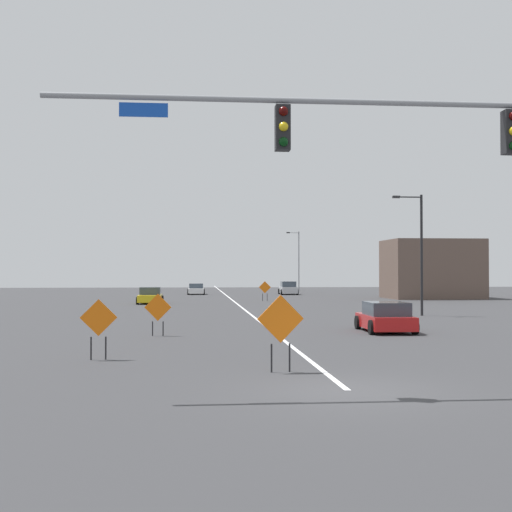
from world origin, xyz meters
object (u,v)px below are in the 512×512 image
at_px(construction_sign_median_near, 281,323).
at_px(traffic_signal_assembly, 503,155).
at_px(car_yellow_far, 150,296).
at_px(street_lamp_mid_left, 419,248).
at_px(car_red_near, 385,318).
at_px(street_lamp_mid_right, 298,259).
at_px(car_silver_mid, 288,288).
at_px(construction_sign_right_lane, 99,321).
at_px(car_white_approaching, 196,289).
at_px(construction_sign_left_lane, 265,288).
at_px(construction_sign_right_shoulder, 158,310).

bearing_deg(construction_sign_median_near, traffic_signal_assembly, -30.74).
height_order(construction_sign_median_near, car_yellow_far, construction_sign_median_near).
height_order(street_lamp_mid_left, car_yellow_far, street_lamp_mid_left).
xyz_separation_m(car_yellow_far, car_red_near, (12.36, -27.54, 0.02)).
bearing_deg(street_lamp_mid_right, car_silver_mid, -106.19).
relative_size(traffic_signal_assembly, construction_sign_median_near, 7.84).
relative_size(construction_sign_right_lane, car_red_near, 0.46).
bearing_deg(car_yellow_far, car_white_approaching, 80.06).
bearing_deg(construction_sign_right_lane, car_yellow_far, 91.20).
bearing_deg(street_lamp_mid_left, car_red_near, -115.98).
height_order(car_silver_mid, car_yellow_far, car_silver_mid).
height_order(construction_sign_left_lane, car_yellow_far, construction_sign_left_lane).
relative_size(traffic_signal_assembly, street_lamp_mid_right, 2.10).
bearing_deg(car_red_near, car_yellow_far, 114.17).
height_order(construction_sign_right_shoulder, car_white_approaching, construction_sign_right_shoulder).
distance_m(street_lamp_mid_right, construction_sign_right_shoulder, 59.94).
distance_m(construction_sign_right_lane, car_yellow_far, 36.22).
bearing_deg(traffic_signal_assembly, construction_sign_right_shoulder, 122.99).
distance_m(street_lamp_mid_left, construction_sign_right_shoulder, 19.56).
xyz_separation_m(traffic_signal_assembly, car_silver_mid, (3.56, 63.23, -4.82)).
distance_m(construction_sign_right_shoulder, construction_sign_median_near, 11.40).
bearing_deg(traffic_signal_assembly, car_yellow_far, 104.66).
distance_m(street_lamp_mid_left, car_yellow_far, 24.61).
xyz_separation_m(street_lamp_mid_right, construction_sign_left_lane, (-6.90, -25.06, -3.19)).
bearing_deg(construction_sign_left_lane, car_yellow_far, -156.75).
bearing_deg(construction_sign_right_shoulder, construction_sign_left_lane, 76.38).
bearing_deg(street_lamp_mid_left, construction_sign_right_lane, -130.99).
distance_m(construction_sign_median_near, car_white_approaching, 61.54).
relative_size(street_lamp_mid_left, car_white_approaching, 1.95).
distance_m(construction_sign_right_shoulder, construction_sign_right_lane, 7.78).
relative_size(construction_sign_right_lane, car_silver_mid, 0.43).
height_order(car_yellow_far, car_red_near, car_yellow_far).
height_order(construction_sign_right_shoulder, car_yellow_far, construction_sign_right_shoulder).
distance_m(car_yellow_far, car_white_approaching, 22.57).
bearing_deg(car_silver_mid, car_red_near, -92.65).
xyz_separation_m(construction_sign_right_shoulder, car_yellow_far, (-2.18, 28.56, -0.49)).
bearing_deg(construction_sign_left_lane, construction_sign_median_near, -95.34).
relative_size(street_lamp_mid_right, construction_sign_right_lane, 4.18).
relative_size(traffic_signal_assembly, construction_sign_right_lane, 8.77).
bearing_deg(construction_sign_right_lane, construction_sign_right_shoulder, 79.49).
xyz_separation_m(construction_sign_left_lane, construction_sign_right_lane, (-9.39, -40.57, 0.05)).
distance_m(street_lamp_mid_right, construction_sign_right_lane, 67.69).
bearing_deg(traffic_signal_assembly, construction_sign_median_near, 149.26).
bearing_deg(car_silver_mid, construction_sign_left_lane, -104.99).
distance_m(traffic_signal_assembly, car_red_near, 15.52).
height_order(traffic_signal_assembly, construction_sign_right_lane, traffic_signal_assembly).
distance_m(car_silver_mid, car_red_near, 48.60).
bearing_deg(construction_sign_left_lane, street_lamp_mid_right, 74.60).
bearing_deg(car_silver_mid, car_white_approaching, 173.48).
xyz_separation_m(street_lamp_mid_right, car_red_near, (-4.69, -56.97, -3.69)).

